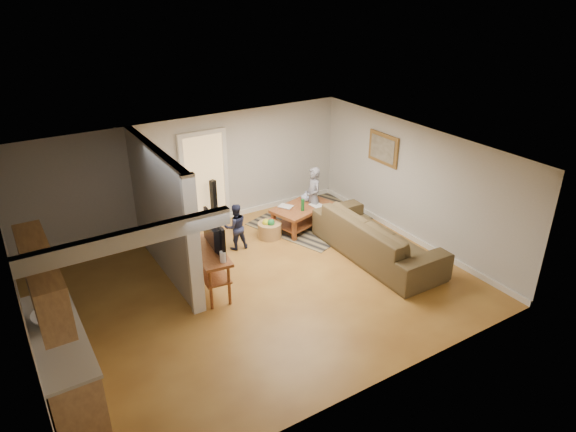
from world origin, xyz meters
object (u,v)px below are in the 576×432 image
object	(u,v)px
sofa	(375,256)
coffee_table	(302,210)
tv_console	(210,254)
toy_basket	(270,229)
speaker_left	(189,262)
toddler	(237,248)
child	(313,224)
speaker_right	(214,204)

from	to	relation	value
sofa	coffee_table	bearing A→B (deg)	16.86
tv_console	toy_basket	bearing A→B (deg)	39.51
coffee_table	speaker_left	xyz separation A→B (m)	(-3.05, -0.91, 0.07)
coffee_table	toddler	xyz separation A→B (m)	(-1.71, -0.10, -0.41)
coffee_table	toddler	distance (m)	1.76
speaker_left	child	bearing A→B (deg)	20.87
sofa	speaker_left	distance (m)	3.76
tv_console	speaker_left	distance (m)	0.52
sofa	speaker_left	size ratio (longest dim) A/B	3.12
speaker_left	toy_basket	xyz separation A→B (m)	(2.18, 0.87, -0.29)
child	coffee_table	bearing A→B (deg)	-78.98
sofa	child	size ratio (longest dim) A/B	2.18
sofa	child	bearing A→B (deg)	8.23
sofa	speaker_right	size ratio (longest dim) A/B	2.62
tv_console	child	size ratio (longest dim) A/B	0.99
child	sofa	bearing A→B (deg)	16.71
speaker_left	child	world-z (taller)	speaker_left
tv_console	speaker_right	bearing A→B (deg)	70.94
speaker_right	coffee_table	bearing A→B (deg)	-52.12
speaker_left	child	distance (m)	3.50
speaker_right	tv_console	bearing A→B (deg)	-136.05
speaker_left	speaker_right	distance (m)	2.39
sofa	toy_basket	xyz separation A→B (m)	(-1.42, 1.86, 0.19)
sofa	speaker_right	distance (m)	3.72
sofa	child	world-z (taller)	child
toddler	speaker_left	bearing A→B (deg)	39.14
speaker_right	toy_basket	world-z (taller)	speaker_right
sofa	coffee_table	distance (m)	2.02
child	speaker_left	bearing A→B (deg)	-65.51
tv_console	child	bearing A→B (deg)	29.32
coffee_table	toddler	size ratio (longest dim) A/B	1.50
coffee_table	toy_basket	xyz separation A→B (m)	(-0.87, -0.04, -0.22)
toy_basket	toddler	xyz separation A→B (m)	(-0.84, -0.07, -0.19)
coffee_table	tv_console	distance (m)	3.08
toy_basket	child	bearing A→B (deg)	2.28
tv_console	coffee_table	bearing A→B (deg)	31.29
coffee_table	child	distance (m)	0.51
speaker_right	child	distance (m)	2.29
toy_basket	child	world-z (taller)	child
coffee_table	toddler	bearing A→B (deg)	-176.52
speaker_left	toy_basket	bearing A→B (deg)	27.30
toddler	child	bearing A→B (deg)	-168.57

